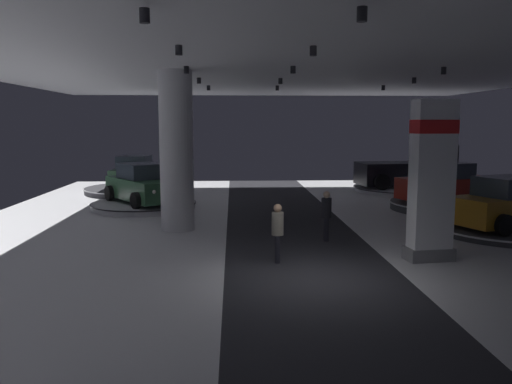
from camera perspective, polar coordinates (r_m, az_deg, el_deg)
ground at (r=12.82m, az=6.52°, el=-9.49°), size 24.00×44.00×0.06m
ceiling_with_spotlights at (r=12.41m, az=6.91°, el=15.95°), size 24.00×44.00×0.39m
column_left at (r=18.38m, az=-8.62°, el=4.38°), size 1.16×1.16×5.50m
brand_sign_pylon at (r=14.84m, az=18.54°, el=1.40°), size 1.34×0.81×4.34m
display_platform_far_right at (r=24.18m, az=20.00°, el=-1.38°), size 4.88×4.88×0.34m
display_car_far_right at (r=24.05m, az=20.04°, el=0.78°), size 4.55×3.17×1.71m
display_platform_far_left at (r=23.58m, az=-12.07°, el=-1.40°), size 4.57×4.57×0.27m
display_car_far_left at (r=23.49m, az=-12.16°, el=0.74°), size 3.84×4.49×1.71m
display_platform_deep_left at (r=29.11m, az=-12.91°, el=0.26°), size 5.47×5.47×0.30m
display_car_deep_left at (r=28.99m, az=-12.97°, el=2.02°), size 2.40×4.31×1.71m
display_platform_mid_right at (r=19.89m, az=25.81°, el=-3.67°), size 5.03×5.03×0.23m
display_car_mid_right at (r=19.73m, az=25.89°, el=-1.22°), size 4.57×3.36×1.71m
display_platform_deep_right at (r=30.22m, az=15.90°, el=0.36°), size 5.68×5.68×0.24m
pickup_truck_deep_right at (r=30.25m, az=16.52°, el=2.33°), size 5.50×3.13×2.30m
visitor_walking_near at (r=16.76m, az=7.64°, el=-2.23°), size 0.32×0.32×1.59m
visitor_walking_far at (r=14.03m, az=2.36°, el=-4.06°), size 0.32×0.32×1.59m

